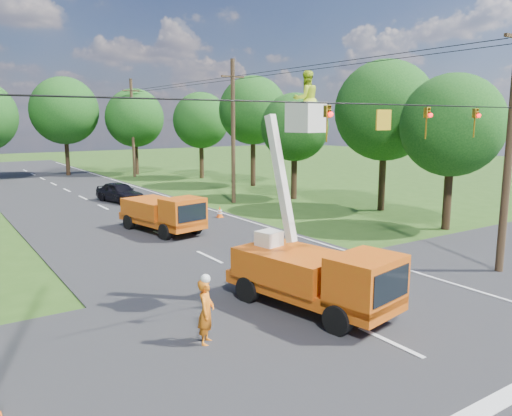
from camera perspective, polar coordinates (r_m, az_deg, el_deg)
ground at (r=30.55m, az=-14.34°, el=-1.33°), size 140.00×140.00×0.00m
road_main at (r=30.55m, az=-14.34°, el=-1.33°), size 12.00×100.00×0.06m
road_cross at (r=15.42m, az=9.33°, el=-12.41°), size 56.00×10.00×0.07m
stop_bar at (r=12.54m, az=26.70°, el=-18.90°), size 9.00×0.45×0.02m
edge_line at (r=32.79m, az=-5.09°, el=-0.30°), size 0.12×90.00×0.02m
bucket_truck at (r=15.49m, az=6.66°, el=-6.13°), size 3.10×5.89×7.28m
second_truck at (r=26.57m, az=-10.50°, el=-0.56°), size 2.94×5.64×2.01m
ground_worker at (r=13.41m, az=-5.72°, el=-11.75°), size 0.75×0.76×1.77m
distant_car at (r=37.25m, az=-15.33°, el=1.76°), size 2.67×4.57×1.46m
traffic_cone_2 at (r=19.34m, az=-0.40°, el=-6.47°), size 0.38×0.38×0.71m
traffic_cone_3 at (r=23.68m, az=0.68°, el=-3.39°), size 0.38×0.38×0.71m
traffic_cone_6 at (r=30.29m, az=-4.16°, el=-0.45°), size 0.38×0.38×0.71m
pole_right_near at (r=21.06m, az=27.05°, el=6.92°), size 1.80×0.30×10.00m
pole_right_mid at (r=35.45m, az=-2.63°, el=8.81°), size 1.80×0.30×10.00m
pole_right_far at (r=53.57m, az=-13.92°, el=8.93°), size 1.80×0.30×10.00m
signal_span at (r=15.88m, az=15.93°, el=9.76°), size 18.00×0.29×1.07m
tree_right_a at (r=28.49m, az=21.52°, el=8.76°), size 5.40×5.40×8.28m
tree_right_b at (r=33.41m, az=14.54°, el=10.71°), size 6.40×6.40×9.65m
tree_right_c at (r=37.30m, az=4.44°, el=9.16°), size 5.00×5.00×7.83m
tree_right_d at (r=44.74m, az=-0.35°, el=11.08°), size 6.00×6.00×9.70m
tree_right_e at (r=51.12m, az=-6.32°, el=9.91°), size 5.60×5.60×8.63m
tree_far_b at (r=56.81m, az=-21.06°, el=10.33°), size 7.00×7.00×10.32m
tree_far_c at (r=55.79m, az=-13.69°, el=9.96°), size 6.20×6.20×9.18m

